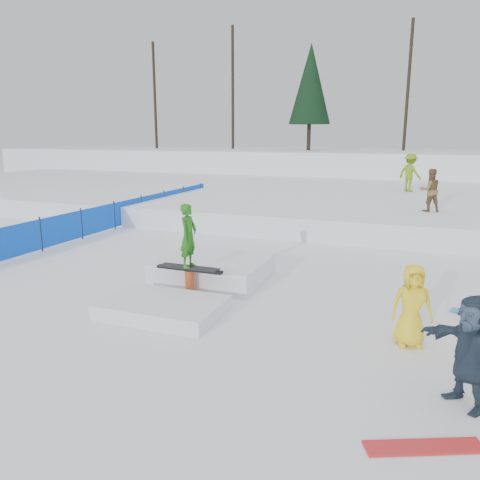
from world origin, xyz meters
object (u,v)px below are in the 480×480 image
(spectator_dark, at_px, (470,352))
(safety_fence, at_px, (114,215))
(walker_ygreen, at_px, (410,173))
(walker_olive, at_px, (430,190))
(jib_rail_feature, at_px, (201,276))
(spectator_yellow, at_px, (412,305))

(spectator_dark, bearing_deg, safety_fence, -167.99)
(safety_fence, height_order, walker_ygreen, walker_ygreen)
(safety_fence, distance_m, walker_olive, 11.95)
(walker_olive, bearing_deg, jib_rail_feature, 37.79)
(safety_fence, distance_m, spectator_yellow, 12.91)
(spectator_dark, bearing_deg, spectator_yellow, 161.95)
(spectator_dark, distance_m, jib_rail_feature, 6.37)
(safety_fence, height_order, spectator_yellow, spectator_yellow)
(safety_fence, relative_size, spectator_dark, 10.23)
(walker_olive, relative_size, walker_ygreen, 0.84)
(spectator_yellow, bearing_deg, safety_fence, 130.63)
(walker_ygreen, distance_m, jib_rail_feature, 15.99)
(walker_olive, distance_m, jib_rail_feature, 10.40)
(walker_ygreen, xyz_separation_m, spectator_dark, (1.34, -18.54, -0.96))
(safety_fence, xyz_separation_m, jib_rail_feature, (6.27, -5.29, -0.25))
(jib_rail_feature, bearing_deg, spectator_dark, -30.00)
(spectator_yellow, bearing_deg, walker_olive, 70.53)
(safety_fence, relative_size, spectator_yellow, 10.99)
(safety_fence, height_order, spectator_dark, spectator_dark)
(walker_olive, relative_size, spectator_yellow, 1.08)
(spectator_dark, bearing_deg, walker_ygreen, 141.87)
(spectator_yellow, relative_size, jib_rail_feature, 0.33)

